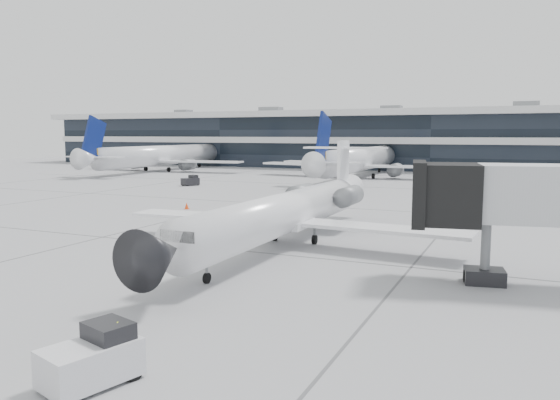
% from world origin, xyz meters
% --- Properties ---
extents(ground, '(220.00, 220.00, 0.00)m').
position_xyz_m(ground, '(0.00, 0.00, 0.00)').
color(ground, gray).
rests_on(ground, ground).
extents(terminal, '(170.00, 22.00, 10.00)m').
position_xyz_m(terminal, '(0.00, 82.00, 5.00)').
color(terminal, black).
rests_on(terminal, ground).
extents(bg_jet_left, '(32.00, 40.00, 9.60)m').
position_xyz_m(bg_jet_left, '(-45.00, 55.00, 0.00)').
color(bg_jet_left, white).
rests_on(bg_jet_left, ground).
extents(bg_jet_center, '(32.00, 40.00, 9.60)m').
position_xyz_m(bg_jet_center, '(-8.00, 55.00, 0.00)').
color(bg_jet_center, white).
rests_on(bg_jet_center, ground).
extents(regional_jet, '(21.58, 26.82, 6.21)m').
position_xyz_m(regional_jet, '(2.14, 2.49, 2.12)').
color(regional_jet, white).
rests_on(regional_jet, ground).
extents(ramp_worker, '(0.66, 0.52, 1.60)m').
position_xyz_m(ramp_worker, '(4.93, -15.95, 0.80)').
color(ramp_worker, '#E0FD1A').
rests_on(ramp_worker, ground).
extents(baggage_tug, '(2.14, 2.83, 1.59)m').
position_xyz_m(baggage_tug, '(4.58, -16.56, 0.72)').
color(baggage_tug, silver).
rests_on(baggage_tug, ground).
extents(traffic_cone, '(0.46, 0.46, 0.60)m').
position_xyz_m(traffic_cone, '(-12.49, 13.56, 0.29)').
color(traffic_cone, '#FC410D').
rests_on(traffic_cone, ground).
extents(far_tug, '(2.01, 2.49, 1.38)m').
position_xyz_m(far_tug, '(-24.60, 32.71, 0.62)').
color(far_tug, black).
rests_on(far_tug, ground).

